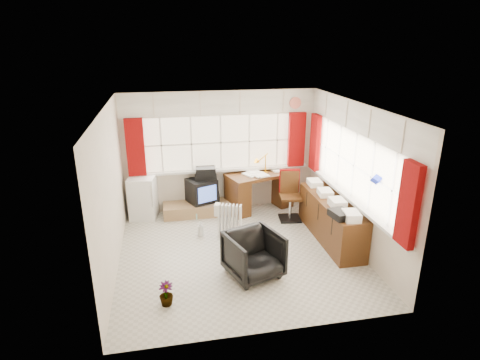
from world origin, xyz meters
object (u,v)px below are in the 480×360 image
Objects in this scene: radiator at (230,224)px; tv_bench at (197,209)px; desk at (259,189)px; desk_lamp at (266,159)px; task_chair at (290,193)px; mini_fridge at (143,197)px; credenza at (331,219)px; crt_tv at (202,190)px; office_chair at (254,255)px.

radiator is 0.47× the size of tv_bench.
desk is 0.66m from desk_lamp.
task_chair is (0.37, -0.56, -0.56)m from desk_lamp.
mini_fridge is at bearing 142.32° from radiator.
desk_lamp is 0.21× the size of credenza.
crt_tv reaches higher than radiator.
mini_fridge is at bearing 179.88° from desk_lamp.
desk_lamp reaches higher than task_chair.
task_chair is 2.28m from office_chair.
desk is 1.86m from credenza.
desk_lamp is at bearing 51.24° from radiator.
desk_lamp is (0.12, -0.01, 0.65)m from desk.
mini_fridge reaches higher than credenza.
radiator is (-0.85, -1.21, -0.18)m from desk.
office_chair is (-1.19, -1.94, -0.18)m from task_chair.
crt_tv is (0.11, 0.09, 0.37)m from tv_bench.
desk_lamp is 0.49× the size of mini_fridge.
mini_fridge is at bearing 154.53° from credenza.
office_chair is at bearing -105.58° from desk.
office_chair is 2.58m from crt_tv.
crt_tv is at bearing 107.40° from radiator.
desk is at bearing 177.31° from desk_lamp.
task_chair is at bearing 39.70° from office_chair.
desk_lamp is 2.62m from mini_fridge.
crt_tv is at bearing 83.17° from office_chair.
office_chair is at bearing -83.39° from radiator.
radiator is 0.33× the size of credenza.
office_chair is 2.52m from tv_bench.
office_chair reaches higher than radiator.
credenza is 3.72m from mini_fridge.
mini_fridge is (-3.36, 1.60, 0.04)m from credenza.
task_chair is at bearing -14.97° from tv_bench.
tv_bench is at bearing 146.30° from credenza.
task_chair reaches higher than office_chair.
desk_lamp reaches higher than desk.
credenza is 2.94× the size of crt_tv.
crt_tv reaches higher than tv_bench.
desk is 1.75× the size of mini_fridge.
desk is at bearing 130.67° from task_chair.
task_chair is 2.96m from mini_fridge.
radiator is at bearing -128.76° from desk_lamp.
office_chair is at bearing -108.14° from desk_lamp.
task_chair is 1.53× the size of radiator.
credenza is 2.70m from crt_tv.
desk is 0.76× the size of credenza.
credenza is at bearing -25.47° from mini_fridge.
crt_tv is 1.19m from mini_fridge.
desk_lamp is 0.63× the size of crt_tv.
mini_fridge is (-2.91, 0.57, -0.10)m from task_chair.
tv_bench is 1.61× the size of mini_fridge.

